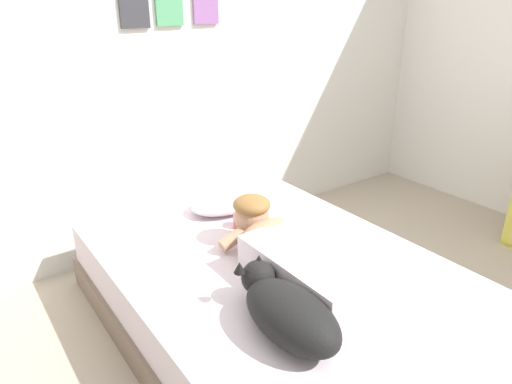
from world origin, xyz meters
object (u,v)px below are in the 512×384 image
at_px(coffee_cup, 241,221).
at_px(bed, 276,296).
at_px(dog, 287,310).
at_px(cell_phone, 369,300).
at_px(pillow, 229,201).
at_px(person_lying, 295,252).

bearing_deg(coffee_cup, bed, -100.06).
xyz_separation_m(dog, cell_phone, (0.42, -0.06, -0.10)).
height_order(pillow, coffee_cup, pillow).
relative_size(person_lying, cell_phone, 6.57).
relative_size(bed, coffee_cup, 16.73).
distance_m(pillow, dog, 1.19).
bearing_deg(dog, cell_phone, -7.79).
height_order(bed, dog, dog).
xyz_separation_m(pillow, person_lying, (-0.13, -0.79, 0.05)).
bearing_deg(pillow, bed, -102.85).
relative_size(bed, pillow, 4.02).
bearing_deg(coffee_cup, person_lying, -95.47).
distance_m(dog, cell_phone, 0.43).
bearing_deg(cell_phone, person_lying, 106.02).
distance_m(pillow, coffee_cup, 0.26).
bearing_deg(person_lying, cell_phone, -73.98).
distance_m(bed, coffee_cup, 0.49).
bearing_deg(pillow, coffee_cup, -107.49).
height_order(person_lying, cell_phone, person_lying).
distance_m(pillow, cell_phone, 1.16).
height_order(pillow, person_lying, person_lying).
bearing_deg(person_lying, pillow, 80.65).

